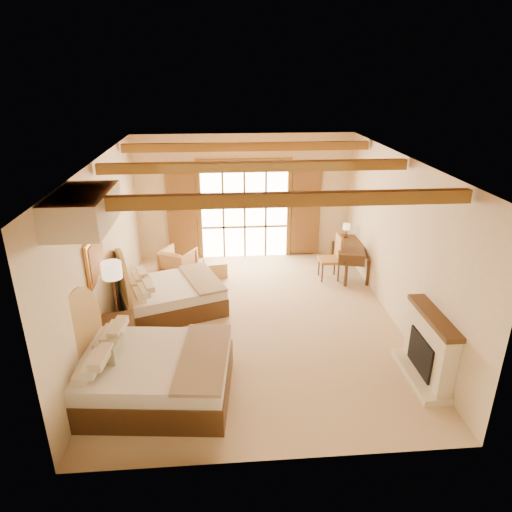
{
  "coord_description": "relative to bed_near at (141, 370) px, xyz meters",
  "views": [
    {
      "loc": [
        -0.62,
        -7.88,
        4.63
      ],
      "look_at": [
        0.03,
        0.2,
        1.32
      ],
      "focal_mm": 32.0,
      "sensor_mm": 36.0,
      "label": 1
    }
  ],
  "objects": [
    {
      "name": "fireplace",
      "position": [
        4.47,
        0.09,
        0.05
      ],
      "size": [
        0.46,
        1.4,
        1.16
      ],
      "color": "beige",
      "rests_on": "ground"
    },
    {
      "name": "wall_back",
      "position": [
        1.88,
        5.59,
        1.14
      ],
      "size": [
        5.5,
        0.0,
        5.5
      ],
      "primitive_type": "plane",
      "rotation": [
        1.57,
        0.0,
        0.0
      ],
      "color": "beige",
      "rests_on": "ground"
    },
    {
      "name": "desk_chair",
      "position": [
        3.81,
        3.95,
        -0.12
      ],
      "size": [
        0.48,
        0.48,
        1.09
      ],
      "rotation": [
        0.0,
        0.0,
        0.01
      ],
      "color": "#A07A3C",
      "rests_on": "floor"
    },
    {
      "name": "floor_lamp",
      "position": [
        -0.62,
        1.47,
        0.91
      ],
      "size": [
        0.34,
        0.34,
        1.61
      ],
      "color": "#3D2518",
      "rests_on": "floor"
    },
    {
      "name": "nightstand",
      "position": [
        -0.6,
        1.19,
        -0.12
      ],
      "size": [
        0.65,
        0.65,
        0.67
      ],
      "primitive_type": "cube",
      "rotation": [
        0.0,
        0.0,
        0.18
      ],
      "color": "#4F2F19",
      "rests_on": "floor"
    },
    {
      "name": "ceiling",
      "position": [
        1.88,
        2.09,
        2.74
      ],
      "size": [
        7.0,
        7.0,
        0.0
      ],
      "primitive_type": "plane",
      "rotation": [
        3.14,
        0.0,
        0.0
      ],
      "color": "#B76733",
      "rests_on": "ground"
    },
    {
      "name": "desk_lamp",
      "position": [
        4.34,
        4.66,
        0.58
      ],
      "size": [
        0.18,
        0.18,
        0.35
      ],
      "color": "#3D2518",
      "rests_on": "desk"
    },
    {
      "name": "french_doors",
      "position": [
        1.88,
        5.53,
        0.79
      ],
      "size": [
        3.95,
        0.08,
        2.6
      ],
      "color": "white",
      "rests_on": "ground"
    },
    {
      "name": "wall_left",
      "position": [
        -0.87,
        2.09,
        1.14
      ],
      "size": [
        0.0,
        7.0,
        7.0
      ],
      "primitive_type": "plane",
      "rotation": [
        1.57,
        0.0,
        1.57
      ],
      "color": "beige",
      "rests_on": "ground"
    },
    {
      "name": "ottoman",
      "position": [
        1.09,
        4.35,
        -0.27
      ],
      "size": [
        0.6,
        0.6,
        0.37
      ],
      "primitive_type": "cube",
      "rotation": [
        0.0,
        0.0,
        0.18
      ],
      "color": "tan",
      "rests_on": "floor"
    },
    {
      "name": "canopy_valance",
      "position": [
        -0.52,
        0.09,
        2.49
      ],
      "size": [
        0.7,
        1.4,
        0.45
      ],
      "primitive_type": "cube",
      "color": "beige",
      "rests_on": "ceiling"
    },
    {
      "name": "floor",
      "position": [
        1.88,
        2.09,
        -0.46
      ],
      "size": [
        7.0,
        7.0,
        0.0
      ],
      "primitive_type": "plane",
      "color": "#CCB285",
      "rests_on": "ground"
    },
    {
      "name": "ceiling_beams",
      "position": [
        1.88,
        2.09,
        2.62
      ],
      "size": [
        5.39,
        4.6,
        0.18
      ],
      "primitive_type": null,
      "color": "brown",
      "rests_on": "ceiling"
    },
    {
      "name": "wall_right",
      "position": [
        4.63,
        2.09,
        1.14
      ],
      "size": [
        0.0,
        7.0,
        7.0
      ],
      "primitive_type": "plane",
      "rotation": [
        1.57,
        0.0,
        -1.57
      ],
      "color": "beige",
      "rests_on": "ground"
    },
    {
      "name": "desk",
      "position": [
        4.33,
        4.17,
        -0.04
      ],
      "size": [
        0.91,
        1.53,
        0.77
      ],
      "rotation": [
        0.0,
        0.0,
        -0.22
      ],
      "color": "#4F2F19",
      "rests_on": "floor"
    },
    {
      "name": "armchair",
      "position": [
        0.19,
        4.42,
        -0.12
      ],
      "size": [
        1.0,
        1.01,
        0.68
      ],
      "primitive_type": "imported",
      "rotation": [
        0.0,
        0.0,
        -3.64
      ],
      "color": "tan",
      "rests_on": "floor"
    },
    {
      "name": "bed_near",
      "position": [
        0.0,
        0.0,
        0.0
      ],
      "size": [
        2.46,
        1.95,
        1.51
      ],
      "rotation": [
        0.0,
        0.0,
        -0.1
      ],
      "color": "#4F2F19",
      "rests_on": "floor"
    },
    {
      "name": "bed_far",
      "position": [
        0.06,
        2.68,
        -0.07
      ],
      "size": [
        2.44,
        2.06,
        1.3
      ],
      "rotation": [
        0.0,
        0.0,
        0.34
      ],
      "color": "#4F2F19",
      "rests_on": "floor"
    },
    {
      "name": "painting",
      "position": [
        -0.83,
        1.34,
        1.29
      ],
      "size": [
        0.06,
        0.95,
        0.75
      ],
      "color": "orange",
      "rests_on": "wall_left"
    }
  ]
}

